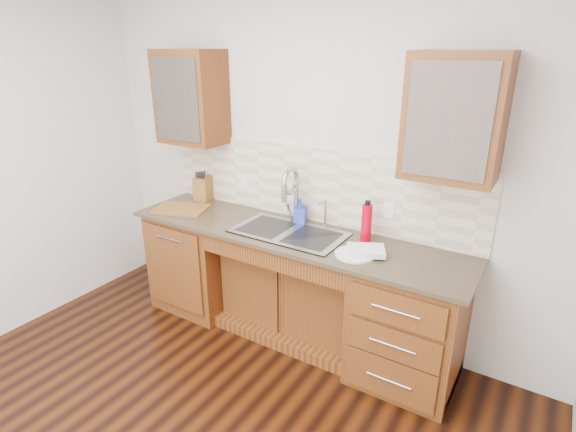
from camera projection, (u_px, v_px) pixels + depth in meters
The scene contains 23 objects.
wall_back at pixel (315, 165), 3.51m from camera, with size 4.00×0.10×2.70m, color silver.
base_cabinet_left at pixel (200, 258), 4.02m from camera, with size 0.70×0.62×0.88m, color #593014.
base_cabinet_center at pixel (296, 292), 3.65m from camera, with size 1.20×0.44×0.70m, color #593014.
base_cabinet_right at pixel (409, 323), 3.08m from camera, with size 0.70×0.62×0.88m, color #593014.
countertop at pixel (290, 234), 3.37m from camera, with size 2.70×0.65×0.03m, color #84705B.
backsplash at pixel (311, 184), 3.51m from camera, with size 2.70×0.02×0.59m, color beige.
sink at pixel (289, 243), 3.39m from camera, with size 0.84×0.46×0.19m, color #9E9EA5.
faucet at pixel (297, 198), 3.50m from camera, with size 0.04×0.04×0.40m, color #999993.
filter_tap at pixel (325, 213), 3.41m from camera, with size 0.02×0.02×0.24m, color #999993.
upper_cabinet_left at pixel (191, 97), 3.68m from camera, with size 0.55×0.34×0.75m, color #593014.
upper_cabinet_right at pixel (455, 118), 2.65m from camera, with size 0.55×0.34×0.75m, color #593014.
outlet_left at pixel (244, 183), 3.85m from camera, with size 0.08×0.01×0.12m, color white.
outlet_right at pixel (389, 210), 3.21m from camera, with size 0.08×0.01×0.12m, color white.
soap_bottle at pixel (300, 211), 3.51m from camera, with size 0.09×0.09×0.20m, color #283DBA.
water_bottle at pixel (367, 223), 3.18m from camera, with size 0.07×0.07×0.27m, color #B90014.
plate at pixel (355, 254), 3.00m from camera, with size 0.27×0.27×0.02m, color silver.
dish_towel at pixel (366, 250), 2.99m from camera, with size 0.25×0.18×0.04m, color white.
knife_block at pixel (204, 189), 4.03m from camera, with size 0.12×0.20×0.22m, color #A57C44.
cutting_board at pixel (181, 209), 3.83m from camera, with size 0.43×0.30×0.02m, color brown.
cup_left_a at pixel (186, 103), 3.73m from camera, with size 0.12×0.12×0.10m, color white.
cup_left_b at pixel (201, 105), 3.65m from camera, with size 0.10×0.10×0.09m, color white.
cup_right_a at pixel (441, 125), 2.70m from camera, with size 0.12×0.12×0.10m, color white.
cup_right_b at pixel (463, 128), 2.64m from camera, with size 0.09×0.09×0.09m, color silver.
Camera 1 is at (1.63, -1.22, 2.22)m, focal length 28.00 mm.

